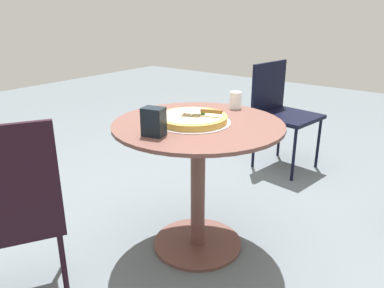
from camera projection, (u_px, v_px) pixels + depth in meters
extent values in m
plane|color=#576066|center=(197.00, 244.00, 2.16)|extent=(10.00, 10.00, 0.00)
cylinder|color=brown|center=(198.00, 124.00, 1.92)|extent=(0.88, 0.88, 0.02)
cylinder|color=brown|center=(198.00, 187.00, 2.04)|extent=(0.08, 0.08, 0.69)
cylinder|color=brown|center=(197.00, 243.00, 2.16)|extent=(0.50, 0.50, 0.02)
cylinder|color=silver|center=(192.00, 122.00, 1.92)|extent=(0.39, 0.39, 0.00)
cylinder|color=gold|center=(192.00, 119.00, 1.91)|extent=(0.36, 0.36, 0.03)
cylinder|color=beige|center=(192.00, 115.00, 1.90)|extent=(0.31, 0.31, 0.00)
sphere|color=white|center=(189.00, 113.00, 1.93)|extent=(0.01, 0.01, 0.01)
sphere|color=silver|center=(213.00, 112.00, 1.94)|extent=(0.02, 0.02, 0.02)
sphere|color=silver|center=(189.00, 115.00, 1.90)|extent=(0.02, 0.02, 0.02)
sphere|color=#2D6E2B|center=(203.00, 114.00, 1.91)|extent=(0.02, 0.02, 0.02)
sphere|color=beige|center=(191.00, 115.00, 1.89)|extent=(0.02, 0.02, 0.02)
sphere|color=#335E30|center=(183.00, 111.00, 1.97)|extent=(0.02, 0.02, 0.02)
sphere|color=#366528|center=(196.00, 110.00, 1.99)|extent=(0.01, 0.01, 0.01)
sphere|color=#356724|center=(201.00, 110.00, 1.99)|extent=(0.01, 0.01, 0.01)
sphere|color=#29671E|center=(205.00, 112.00, 1.95)|extent=(0.01, 0.01, 0.01)
cube|color=silver|center=(191.00, 111.00, 1.90)|extent=(0.12, 0.11, 0.00)
cube|color=brown|center=(211.00, 111.00, 1.87)|extent=(0.11, 0.06, 0.02)
cylinder|color=white|center=(236.00, 100.00, 2.17)|extent=(0.07, 0.07, 0.10)
cube|color=black|center=(154.00, 122.00, 1.70)|extent=(0.11, 0.10, 0.13)
cube|color=black|center=(288.00, 117.00, 3.06)|extent=(0.50, 0.50, 0.03)
cube|color=black|center=(269.00, 87.00, 3.12)|extent=(0.09, 0.44, 0.40)
cylinder|color=black|center=(318.00, 143.00, 3.13)|extent=(0.02, 0.02, 0.43)
cylinder|color=black|center=(294.00, 155.00, 2.88)|extent=(0.02, 0.02, 0.43)
cylinder|color=black|center=(279.00, 133.00, 3.39)|extent=(0.02, 0.02, 0.43)
cylinder|color=black|center=(254.00, 143.00, 3.14)|extent=(0.02, 0.02, 0.43)
cube|color=black|center=(14.00, 218.00, 1.63)|extent=(0.54, 0.54, 0.03)
cube|color=black|center=(3.00, 185.00, 1.38)|extent=(0.22, 0.36, 0.45)
cylinder|color=black|center=(58.00, 233.00, 1.91)|extent=(0.02, 0.02, 0.41)
cylinder|color=black|center=(65.00, 273.00, 1.62)|extent=(0.02, 0.02, 0.41)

